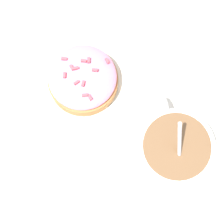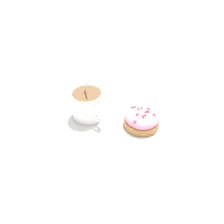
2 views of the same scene
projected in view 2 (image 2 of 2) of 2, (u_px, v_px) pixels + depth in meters
The scene contains 4 objects.
ground_plane at pixel (114, 121), 0.58m from camera, with size 3.00×3.00×0.00m, color silver.
paper_napkin at pixel (114, 120), 0.58m from camera, with size 0.30×0.30×0.00m.
coffee_cup at pixel (88, 103), 0.57m from camera, with size 0.10×0.09×0.12m.
frosted_pastry at pixel (142, 119), 0.55m from camera, with size 0.09×0.09×0.05m.
Camera 2 is at (0.12, -0.41, 0.39)m, focal length 35.00 mm.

